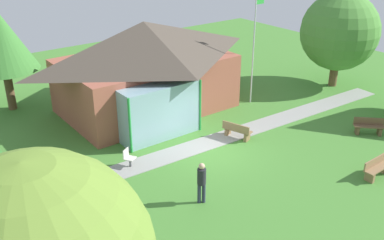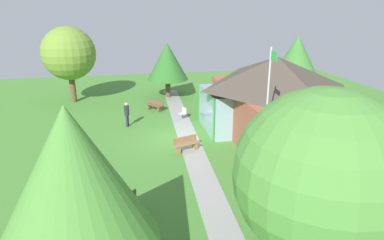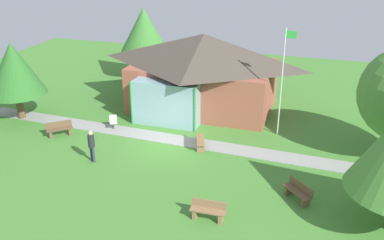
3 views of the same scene
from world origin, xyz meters
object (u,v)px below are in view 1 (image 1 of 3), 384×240
(tree_east_hedge, at_px, (339,32))
(bench_rear_near_path, at_px, (237,131))
(flagpole, at_px, (254,46))
(patio_chair_west, at_px, (129,158))
(pavilion, at_px, (146,66))
(bench_mid_left, at_px, (94,198))
(tree_behind_pavilion_left, at_px, (1,40))
(visitor_strolling_lawn, at_px, (202,180))
(bench_lawn_far_right, at_px, (369,127))
(bench_front_right, at_px, (377,168))

(tree_east_hedge, bearing_deg, bench_rear_near_path, -169.27)
(flagpole, bearing_deg, patio_chair_west, -166.69)
(pavilion, bearing_deg, bench_rear_near_path, -74.49)
(bench_mid_left, bearing_deg, tree_behind_pavilion_left, -134.25)
(bench_rear_near_path, bearing_deg, patio_chair_west, -116.03)
(flagpole, xyz_separation_m, tree_east_hedge, (6.35, -1.13, 0.12))
(visitor_strolling_lawn, bearing_deg, pavilion, 98.57)
(bench_mid_left, distance_m, visitor_strolling_lawn, 4.16)
(pavilion, height_order, visitor_strolling_lawn, pavilion)
(tree_behind_pavilion_left, bearing_deg, tree_east_hedge, -25.59)
(flagpole, height_order, tree_behind_pavilion_left, flagpole)
(flagpole, relative_size, bench_lawn_far_right, 4.56)
(bench_front_right, distance_m, tree_east_hedge, 11.91)
(tree_east_hedge, bearing_deg, tree_behind_pavilion_left, 154.41)
(bench_rear_near_path, bearing_deg, bench_front_right, 1.87)
(bench_lawn_far_right, height_order, bench_rear_near_path, same)
(bench_mid_left, bearing_deg, bench_lawn_far_right, 127.37)
(pavilion, bearing_deg, flagpole, -26.51)
(patio_chair_west, bearing_deg, bench_lawn_far_right, 127.78)
(patio_chair_west, xyz_separation_m, tree_behind_pavilion_left, (-2.11, 9.83, 3.63))
(patio_chair_west, height_order, tree_behind_pavilion_left, tree_behind_pavilion_left)
(pavilion, bearing_deg, tree_behind_pavilion_left, 142.41)
(bench_front_right, xyz_separation_m, bench_rear_near_path, (-2.29, 6.28, 0.00))
(bench_mid_left, distance_m, tree_east_hedge, 19.08)
(bench_rear_near_path, bearing_deg, flagpole, 109.88)
(pavilion, xyz_separation_m, visitor_strolling_lawn, (-3.21, -9.13, -1.61))
(bench_mid_left, bearing_deg, pavilion, -176.03)
(patio_chair_west, relative_size, visitor_strolling_lawn, 0.49)
(pavilion, bearing_deg, tree_east_hedge, -18.11)
(flagpole, bearing_deg, tree_behind_pavilion_left, 147.30)
(bench_lawn_far_right, relative_size, tree_behind_pavilion_left, 0.24)
(bench_lawn_far_right, distance_m, patio_chair_west, 12.27)
(bench_rear_near_path, relative_size, visitor_strolling_lawn, 0.90)
(bench_rear_near_path, relative_size, tree_behind_pavilion_left, 0.27)
(pavilion, distance_m, bench_mid_left, 9.85)
(bench_mid_left, xyz_separation_m, tree_east_hedge, (18.58, 3.00, 3.17))
(bench_mid_left, height_order, tree_east_hedge, tree_east_hedge)
(bench_rear_near_path, height_order, tree_behind_pavilion_left, tree_behind_pavilion_left)
(bench_front_right, bearing_deg, bench_lawn_far_right, -143.94)
(flagpole, relative_size, bench_rear_near_path, 4.04)
(bench_front_right, height_order, patio_chair_west, patio_chair_west)
(flagpole, relative_size, visitor_strolling_lawn, 3.63)
(pavilion, distance_m, patio_chair_west, 6.87)
(tree_behind_pavilion_left, bearing_deg, bench_mid_left, -92.25)
(tree_behind_pavilion_left, bearing_deg, patio_chair_west, -77.88)
(patio_chair_west, bearing_deg, pavilion, -159.89)
(bench_front_right, bearing_deg, patio_chair_west, -42.63)
(bench_mid_left, distance_m, tree_behind_pavilion_left, 12.24)
(bench_lawn_far_right, distance_m, bench_rear_near_path, 6.79)
(bench_rear_near_path, bearing_deg, bench_mid_left, -100.90)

